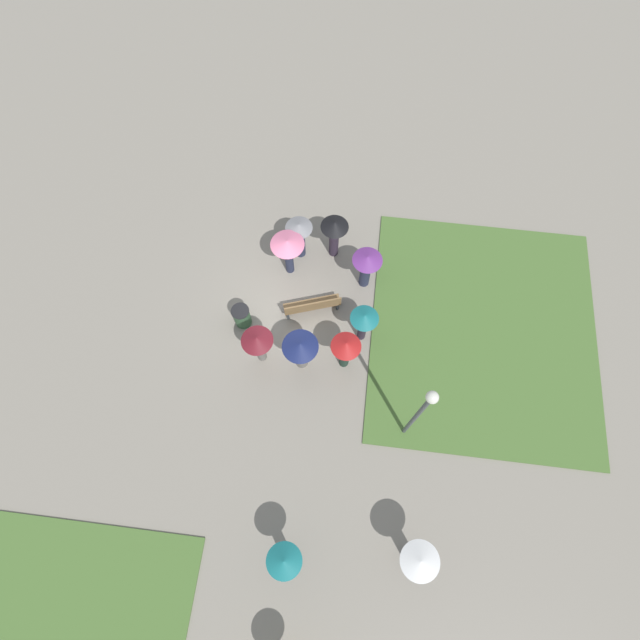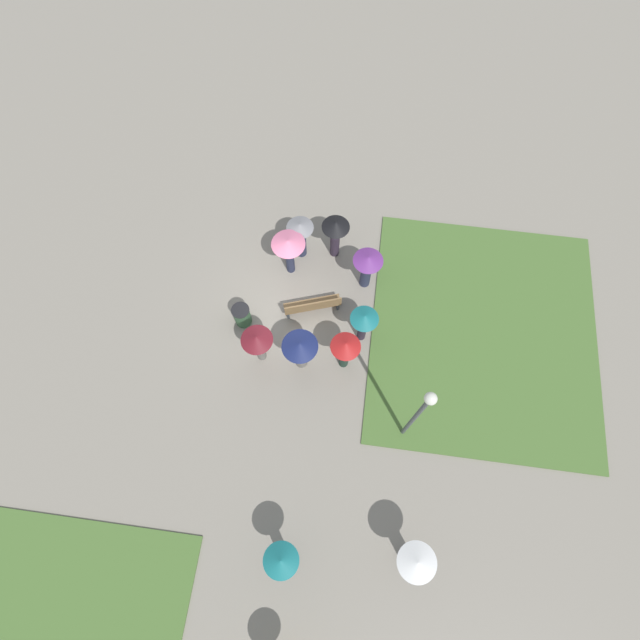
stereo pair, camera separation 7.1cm
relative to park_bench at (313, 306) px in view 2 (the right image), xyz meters
The scene contains 15 objects.
ground_plane 1.24m from the park_bench, ahead, with size 90.00×90.00×0.00m, color gray.
lawn_patch_near 5.87m from the park_bench, behind, with size 7.53×8.42×0.06m.
park_bench is the anchor object (origin of this frame).
lamp_post 5.56m from the park_bench, 131.79° to the left, with size 0.32×0.32×4.51m.
trash_bin 2.38m from the park_bench, 16.16° to the left, with size 0.60×0.60×0.93m.
crowd_person_navy 2.03m from the park_bench, 86.30° to the left, with size 1.12×1.12×1.78m.
crowd_person_maroon 2.50m from the park_bench, 51.71° to the left, with size 1.00×1.00×1.79m.
crowd_person_pink 2.08m from the park_bench, 56.91° to the right, with size 1.13×1.13×1.92m.
crowd_person_red 2.30m from the park_bench, 126.09° to the left, with size 0.94×0.94×1.87m.
crowd_person_black 2.61m from the park_bench, 100.79° to the right, with size 0.94×0.94×1.93m.
crowd_person_teal 2.04m from the park_bench, 157.79° to the left, with size 0.90×0.90×1.75m.
crowd_person_grey 2.46m from the park_bench, 72.28° to the right, with size 0.92×0.92×1.83m.
crowd_person_purple 2.25m from the park_bench, 141.17° to the right, with size 1.00×1.00×1.79m.
lone_walker_mid_plaza 7.76m from the park_bench, 91.91° to the left, with size 0.94×0.94×1.84m.
lone_walker_near_lawn 8.22m from the park_bench, 116.87° to the left, with size 1.04×1.04×1.84m.
Camera 2 is at (-2.29, 6.90, 15.73)m, focal length 28.00 mm.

